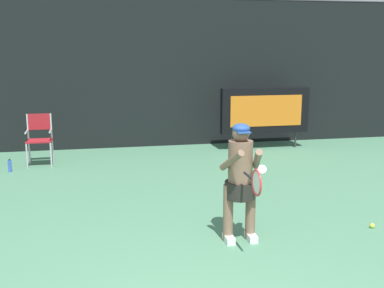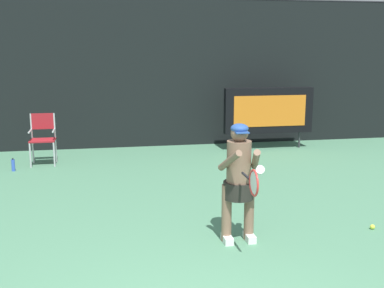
# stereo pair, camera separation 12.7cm
# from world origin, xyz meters

# --- Properties ---
(backdrop_screen) EXTENTS (18.00, 0.12, 3.66)m
(backdrop_screen) POSITION_xyz_m (0.00, 8.50, 1.81)
(backdrop_screen) COLOR black
(backdrop_screen) RESTS_ON ground
(scoreboard) EXTENTS (2.20, 0.21, 1.50)m
(scoreboard) POSITION_xyz_m (3.23, 7.61, 0.95)
(scoreboard) COLOR black
(scoreboard) RESTS_ON ground
(umpire_chair) EXTENTS (0.52, 0.44, 1.08)m
(umpire_chair) POSITION_xyz_m (-2.00, 6.98, 0.62)
(umpire_chair) COLOR #B7B7BC
(umpire_chair) RESTS_ON ground
(water_bottle) EXTENTS (0.07, 0.07, 0.27)m
(water_bottle) POSITION_xyz_m (-2.55, 6.49, 0.12)
(water_bottle) COLOR blue
(water_bottle) RESTS_ON ground
(tennis_player) EXTENTS (0.53, 0.61, 1.53)m
(tennis_player) POSITION_xyz_m (0.95, 2.25, 0.85)
(tennis_player) COLOR white
(tennis_player) RESTS_ON ground
(tennis_racket) EXTENTS (0.03, 0.60, 0.31)m
(tennis_racket) POSITION_xyz_m (0.92, 1.59, 0.97)
(tennis_racket) COLOR black
(tennis_ball_loose) EXTENTS (0.07, 0.07, 0.07)m
(tennis_ball_loose) POSITION_xyz_m (2.88, 2.28, 0.03)
(tennis_ball_loose) COLOR #CCDB3D
(tennis_ball_loose) RESTS_ON ground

